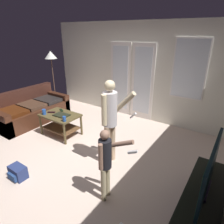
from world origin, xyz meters
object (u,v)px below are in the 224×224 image
Objects in this scene: person_child at (106,159)px; cup_near_edge at (44,112)px; leather_couch at (31,111)px; coffee_table at (61,120)px; person_adult at (110,116)px; tv_stand at (202,205)px; tv_remote_black at (51,112)px; dvd_remote_slim at (61,110)px; flat_screen_tv at (210,170)px; backpack at (18,172)px; floor_lamp at (51,58)px; laptop_closed at (62,115)px; cup_by_laptop at (64,119)px.

cup_near_edge is at bearing 161.81° from person_child.
leather_couch is 2.22× the size of coffee_table.
leather_couch is 1.23× the size of person_adult.
coffee_table reaches higher than tv_stand.
cup_near_edge is 0.18m from tv_remote_black.
leather_couch is at bearing -148.06° from dvd_remote_slim.
backpack is (-2.71, -0.89, -0.69)m from flat_screen_tv.
person_adult reaches higher than backpack.
person_adult is 0.90× the size of floor_lamp.
tv_remote_black is at bearing 157.82° from person_child.
tv_stand reaches higher than backpack.
floor_lamp is (-3.18, 1.44, 0.60)m from person_adult.
tv_stand is at bearing -5.99° from cup_near_edge.
cup_near_edge reaches higher than tv_stand.
dvd_remote_slim is (-3.39, 0.75, -0.27)m from flat_screen_tv.
backpack is 0.86× the size of laptop_closed.
person_child is 3.75× the size of backpack.
tv_stand is 2.92m from cup_by_laptop.
flat_screen_tv is at bearing -5.94° from cup_near_edge.
coffee_table is 1.58m from backpack.
leather_couch is 1.33× the size of tv_stand.
laptop_closed is at bearing 107.40° from backpack.
backpack is 1.76× the size of tv_remote_black.
coffee_table is at bearing -23.54° from tv_remote_black.
dvd_remote_slim is at bearing 143.59° from cup_by_laptop.
floor_lamp reaches higher than flat_screen_tv.
cup_near_edge reaches higher than dvd_remote_slim.
person_child is at bearing -0.44° from dvd_remote_slim.
cup_by_laptop reaches higher than tv_stand.
person_adult is at bearing -0.63° from cup_by_laptop.
coffee_table is 5.13× the size of dvd_remote_slim.
tv_stand is 5.34m from floor_lamp.
tv_stand is 4.16× the size of laptop_closed.
backpack is at bearing -69.93° from coffee_table.
tv_remote_black reaches higher than tv_stand.
backpack is 1.83m from dvd_remote_slim.
coffee_table is at bearing 151.71° from cup_by_laptop.
flat_screen_tv reaches higher than leather_couch.
coffee_table is 6.91× the size of cup_near_edge.
flat_screen_tv reaches higher than cup_by_laptop.
leather_couch is 1.17m from dvd_remote_slim.
backpack is (2.15, -2.70, -1.43)m from floor_lamp.
cup_near_edge is (-0.38, -0.18, 0.05)m from laptop_closed.
person_child is at bearing -162.51° from tv_stand.
leather_couch is at bearing 170.08° from cup_by_laptop.
laptop_closed is (0.08, -0.02, 0.16)m from coffee_table.
cup_by_laptop is (-0.17, 1.27, 0.47)m from backpack.
tv_remote_black is at bearing 178.64° from laptop_closed.
flat_screen_tv reaches higher than coffee_table.
flat_screen_tv is 3.54m from tv_remote_black.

